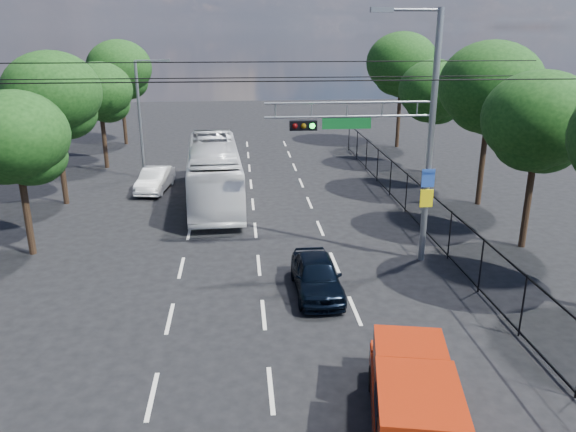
{
  "coord_description": "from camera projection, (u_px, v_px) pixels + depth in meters",
  "views": [
    {
      "loc": [
        -0.63,
        -12.2,
        8.82
      ],
      "look_at": [
        0.94,
        5.62,
        2.8
      ],
      "focal_mm": 35.0,
      "sensor_mm": 36.0,
      "label": 1
    }
  ],
  "objects": [
    {
      "name": "red_pickup",
      "position": [
        413.0,
        397.0,
        12.57
      ],
      "size": [
        2.65,
        5.08,
        1.81
      ],
      "color": "black",
      "rests_on": "ground"
    },
    {
      "name": "navy_hatchback",
      "position": [
        317.0,
        275.0,
        19.44
      ],
      "size": [
        1.63,
        3.94,
        1.34
      ],
      "primitive_type": "imported",
      "rotation": [
        0.0,
        0.0,
        0.01
      ],
      "color": "black",
      "rests_on": "ground"
    },
    {
      "name": "lane_markings",
      "position": [
        254.0,
        216.0,
        27.6
      ],
      "size": [
        6.12,
        38.0,
        0.01
      ],
      "color": "beige",
      "rests_on": "ground"
    },
    {
      "name": "tree_left_d",
      "position": [
        100.0,
        95.0,
        35.72
      ],
      "size": [
        4.2,
        4.2,
        6.83
      ],
      "color": "black",
      "rests_on": "ground"
    },
    {
      "name": "tree_left_e",
      "position": [
        120.0,
        73.0,
        43.0
      ],
      "size": [
        4.92,
        4.92,
        7.99
      ],
      "color": "black",
      "rests_on": "ground"
    },
    {
      "name": "ground",
      "position": [
        271.0,
        390.0,
        14.39
      ],
      "size": [
        120.0,
        120.0,
        0.0
      ],
      "primitive_type": "plane",
      "color": "black",
      "rests_on": "ground"
    },
    {
      "name": "streetlight_left",
      "position": [
        142.0,
        114.0,
        33.37
      ],
      "size": [
        2.09,
        0.22,
        7.08
      ],
      "color": "slate",
      "rests_on": "ground"
    },
    {
      "name": "tree_right_c",
      "position": [
        490.0,
        93.0,
        27.72
      ],
      "size": [
        5.1,
        5.1,
        8.29
      ],
      "color": "black",
      "rests_on": "ground"
    },
    {
      "name": "signal_mast",
      "position": [
        399.0,
        130.0,
        20.7
      ],
      "size": [
        6.43,
        0.39,
        9.5
      ],
      "color": "slate",
      "rests_on": "ground"
    },
    {
      "name": "tree_left_c",
      "position": [
        54.0,
        100.0,
        27.92
      ],
      "size": [
        4.8,
        4.8,
        7.8
      ],
      "color": "black",
      "rests_on": "ground"
    },
    {
      "name": "tree_left_b",
      "position": [
        17.0,
        143.0,
        21.62
      ],
      "size": [
        4.08,
        4.08,
        6.63
      ],
      "color": "black",
      "rests_on": "ground"
    },
    {
      "name": "fence_right",
      "position": [
        418.0,
        203.0,
        26.18
      ],
      "size": [
        0.06,
        34.03,
        2.0
      ],
      "color": "black",
      "rests_on": "ground"
    },
    {
      "name": "white_van",
      "position": [
        155.0,
        180.0,
        31.72
      ],
      "size": [
        1.9,
        4.09,
        1.3
      ],
      "primitive_type": "imported",
      "rotation": [
        0.0,
        0.0,
        -0.14
      ],
      "color": "silver",
      "rests_on": "ground"
    },
    {
      "name": "tree_right_d",
      "position": [
        434.0,
        95.0,
        34.58
      ],
      "size": [
        4.32,
        4.32,
        7.02
      ],
      "color": "black",
      "rests_on": "ground"
    },
    {
      "name": "tree_right_e",
      "position": [
        402.0,
        68.0,
        41.8
      ],
      "size": [
        5.28,
        5.28,
        8.58
      ],
      "color": "black",
      "rests_on": "ground"
    },
    {
      "name": "tree_right_b",
      "position": [
        538.0,
        128.0,
        22.22
      ],
      "size": [
        4.5,
        4.5,
        7.31
      ],
      "color": "black",
      "rests_on": "ground"
    },
    {
      "name": "white_bus",
      "position": [
        214.0,
        172.0,
        29.7
      ],
      "size": [
        3.19,
        11.19,
        3.08
      ],
      "primitive_type": "imported",
      "rotation": [
        0.0,
        0.0,
        0.05
      ],
      "color": "silver",
      "rests_on": "ground"
    },
    {
      "name": "utility_wires",
      "position": [
        255.0,
        73.0,
        20.42
      ],
      "size": [
        22.0,
        5.04,
        0.74
      ],
      "color": "black",
      "rests_on": "ground"
    }
  ]
}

